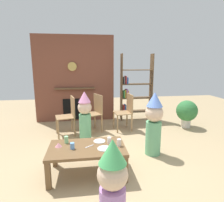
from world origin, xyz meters
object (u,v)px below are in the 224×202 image
paper_cup_center (72,146)px  dining_chair_right (126,110)px  dining_chair_middle (95,111)px  child_in_pink (154,122)px  coffee_table (87,151)px  birthday_cake_slice (58,145)px  potted_plant_tall (187,112)px  child_by_the_chairs (85,114)px  bookshelf (134,90)px  child_with_cone_hat (113,189)px  dining_chair_left (69,113)px  paper_cup_near_right (66,140)px  paper_plate_rear (99,141)px  paper_cup_far_left (109,140)px  paper_plate_front (104,149)px  paper_cup_near_left (119,143)px

paper_cup_center → dining_chair_right: size_ratio=0.10×
dining_chair_middle → child_in_pink: bearing=100.8°
coffee_table → birthday_cake_slice: 0.43m
potted_plant_tall → child_by_the_chairs: bearing=-170.2°
bookshelf → child_with_cone_hat: size_ratio=1.86×
bookshelf → dining_chair_left: (-1.77, -0.98, -0.37)m
paper_cup_near_right → paper_plate_rear: bearing=-1.9°
coffee_table → child_in_pink: 1.32m
birthday_cake_slice → dining_chair_middle: bearing=70.5°
paper_cup_far_left → dining_chair_right: bearing=70.0°
paper_plate_front → birthday_cake_slice: birthday_cake_slice is taller
coffee_table → paper_plate_rear: (0.20, 0.17, 0.07)m
birthday_cake_slice → paper_cup_near_right: bearing=48.9°
child_in_pink → birthday_cake_slice: bearing=-7.4°
paper_plate_front → child_with_cone_hat: size_ratio=0.19×
child_by_the_chairs → dining_chair_right: child_by_the_chairs is taller
paper_cup_near_left → dining_chair_right: bearing=74.8°
birthday_cake_slice → child_by_the_chairs: (0.40, 1.28, 0.10)m
paper_cup_far_left → child_in_pink: 0.96m
paper_cup_near_left → paper_cup_near_right: same height
paper_plate_rear → dining_chair_left: bearing=111.2°
potted_plant_tall → child_with_cone_hat: bearing=-128.6°
paper_cup_center → child_in_pink: (1.41, 0.52, 0.13)m
paper_cup_far_left → paper_plate_front: bearing=-118.0°
paper_cup_center → dining_chair_left: dining_chair_left is taller
birthday_cake_slice → dining_chair_middle: size_ratio=0.11×
dining_chair_middle → potted_plant_tall: size_ratio=1.27×
paper_cup_center → child_in_pink: child_in_pink is taller
paper_cup_near_left → child_in_pink: size_ratio=0.09×
child_with_cone_hat → paper_cup_near_right: bearing=11.0°
paper_cup_near_right → bookshelf: bearing=55.5°
paper_cup_near_right → paper_plate_rear: (0.51, -0.02, -0.05)m
dining_chair_middle → coffee_table: bearing=58.6°
paper_cup_near_right → child_with_cone_hat: bearing=-68.3°
paper_cup_near_left → paper_cup_far_left: bearing=139.8°
birthday_cake_slice → dining_chair_right: bearing=51.6°
paper_cup_near_left → paper_cup_center: (-0.69, -0.00, -0.01)m
bookshelf → dining_chair_right: bearing=-115.9°
paper_plate_front → dining_chair_middle: dining_chair_middle is taller
paper_cup_center → paper_plate_front: bearing=-8.4°
paper_cup_near_right → birthday_cake_slice: (-0.11, -0.12, -0.02)m
potted_plant_tall → child_in_pink: bearing=-136.3°
paper_plate_front → dining_chair_middle: 1.97m
paper_cup_near_right → paper_cup_center: (0.10, -0.22, -0.01)m
paper_cup_center → paper_plate_front: size_ratio=0.47×
bookshelf → child_with_cone_hat: bookshelf is taller
coffee_table → dining_chair_middle: size_ratio=1.26×
paper_plate_rear → dining_chair_right: size_ratio=0.21×
child_in_pink → paper_cup_far_left: bearing=3.5°
bookshelf → dining_chair_middle: bookshelf is taller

